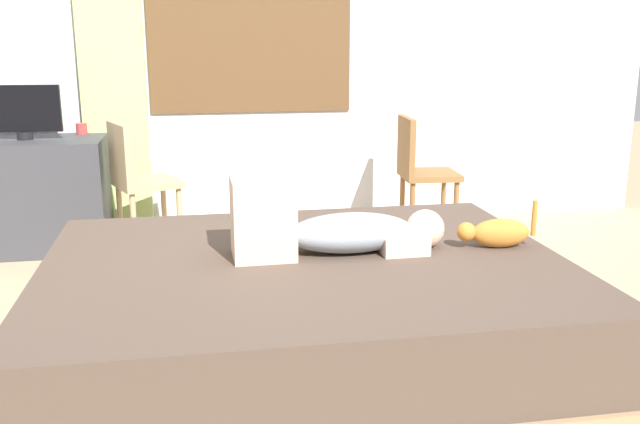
# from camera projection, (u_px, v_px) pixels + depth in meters

# --- Properties ---
(ground_plane) EXTENTS (16.00, 16.00, 0.00)m
(ground_plane) POSITION_uv_depth(u_px,v_px,m) (281.00, 378.00, 2.93)
(ground_plane) COLOR tan
(back_wall_with_window) EXTENTS (6.40, 0.14, 2.90)m
(back_wall_with_window) POSITION_uv_depth(u_px,v_px,m) (234.00, 27.00, 4.99)
(back_wall_with_window) COLOR silver
(back_wall_with_window) RESTS_ON ground
(bed) EXTENTS (2.24, 1.75, 0.48)m
(bed) POSITION_uv_depth(u_px,v_px,m) (306.00, 312.00, 3.01)
(bed) COLOR #997A56
(bed) RESTS_ON ground
(person_lying) EXTENTS (0.94, 0.28, 0.34)m
(person_lying) POSITION_uv_depth(u_px,v_px,m) (329.00, 227.00, 3.01)
(person_lying) COLOR #8C939E
(person_lying) RESTS_ON bed
(cat) EXTENTS (0.36, 0.13, 0.21)m
(cat) POSITION_uv_depth(u_px,v_px,m) (496.00, 233.00, 3.10)
(cat) COLOR #C67A2D
(cat) RESTS_ON bed
(desk) EXTENTS (0.90, 0.56, 0.74)m
(desk) POSITION_uv_depth(u_px,v_px,m) (37.00, 195.00, 4.64)
(desk) COLOR #38383D
(desk) RESTS_ON ground
(tv_monitor) EXTENTS (0.48, 0.10, 0.35)m
(tv_monitor) POSITION_uv_depth(u_px,v_px,m) (23.00, 111.00, 4.50)
(tv_monitor) COLOR black
(tv_monitor) RESTS_ON desk
(cup) EXTENTS (0.07, 0.07, 0.08)m
(cup) POSITION_uv_depth(u_px,v_px,m) (82.00, 129.00, 4.78)
(cup) COLOR #B23D38
(cup) RESTS_ON desk
(chair_by_desk) EXTENTS (0.49, 0.49, 0.86)m
(chair_by_desk) POSITION_uv_depth(u_px,v_px,m) (136.00, 177.00, 4.52)
(chair_by_desk) COLOR tan
(chair_by_desk) RESTS_ON ground
(chair_spare) EXTENTS (0.41, 0.41, 0.86)m
(chair_spare) POSITION_uv_depth(u_px,v_px,m) (420.00, 168.00, 4.82)
(chair_spare) COLOR brown
(chair_spare) RESTS_ON ground
(curtain_left) EXTENTS (0.44, 0.06, 2.62)m
(curtain_left) POSITION_uv_depth(u_px,v_px,m) (111.00, 49.00, 4.76)
(curtain_left) COLOR #ADCC75
(curtain_left) RESTS_ON ground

